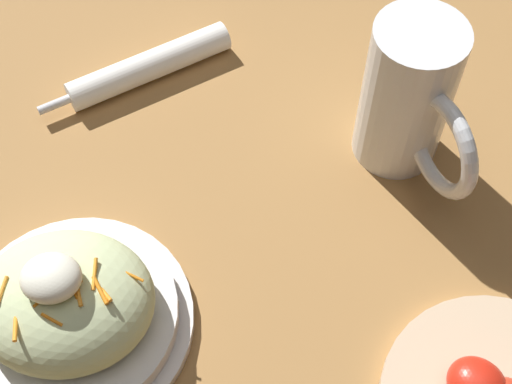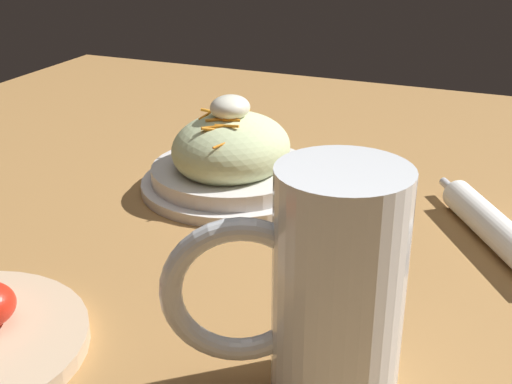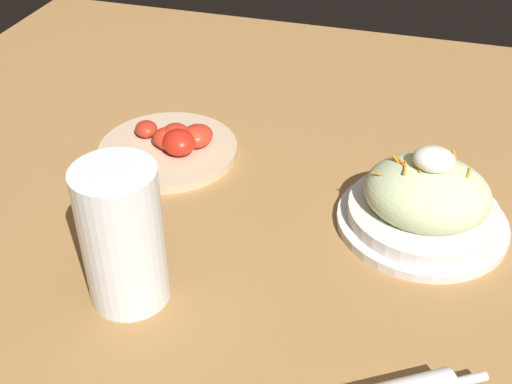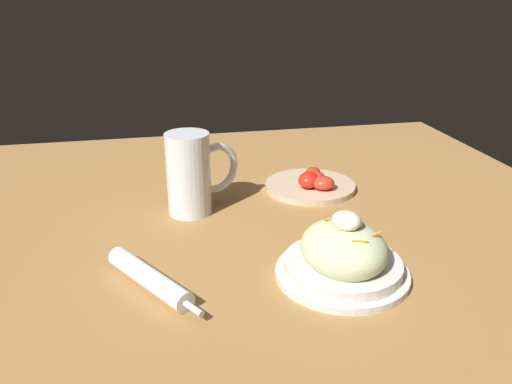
# 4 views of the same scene
# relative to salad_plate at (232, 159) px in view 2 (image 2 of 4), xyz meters

# --- Properties ---
(ground_plane) EXTENTS (1.43, 1.43, 0.00)m
(ground_plane) POSITION_rel_salad_plate_xyz_m (0.16, 0.11, -0.04)
(ground_plane) COLOR #9E703D
(salad_plate) EXTENTS (0.21, 0.21, 0.11)m
(salad_plate) POSITION_rel_salad_plate_xyz_m (0.00, 0.00, 0.00)
(salad_plate) COLOR silver
(salad_plate) RESTS_ON ground_plane
(beer_mug) EXTENTS (0.10, 0.15, 0.17)m
(beer_mug) POSITION_rel_salad_plate_xyz_m (0.30, 0.21, 0.04)
(beer_mug) COLOR white
(beer_mug) RESTS_ON ground_plane
(napkin_roll) EXTENTS (0.20, 0.14, 0.03)m
(napkin_roll) POSITION_rel_salad_plate_xyz_m (0.03, 0.30, -0.02)
(napkin_roll) COLOR white
(napkin_roll) RESTS_ON ground_plane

